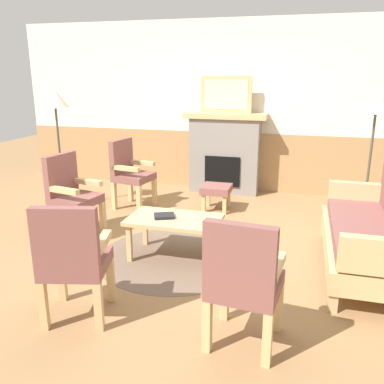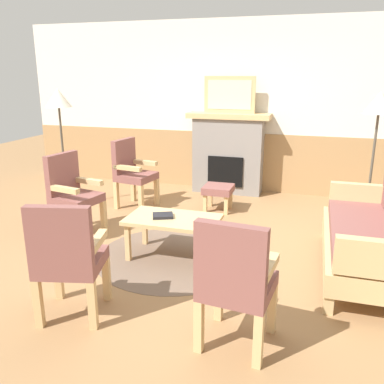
# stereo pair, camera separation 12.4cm
# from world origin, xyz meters

# --- Properties ---
(ground_plane) EXTENTS (14.00, 14.00, 0.00)m
(ground_plane) POSITION_xyz_m (0.00, 0.00, 0.00)
(ground_plane) COLOR #997047
(wall_back) EXTENTS (7.20, 0.14, 2.70)m
(wall_back) POSITION_xyz_m (0.00, 2.60, 1.31)
(wall_back) COLOR silver
(wall_back) RESTS_ON ground_plane
(fireplace) EXTENTS (1.30, 0.44, 1.28)m
(fireplace) POSITION_xyz_m (0.00, 2.35, 0.65)
(fireplace) COLOR gray
(fireplace) RESTS_ON ground_plane
(framed_picture) EXTENTS (0.80, 0.04, 0.56)m
(framed_picture) POSITION_xyz_m (0.00, 2.35, 1.56)
(framed_picture) COLOR tan
(framed_picture) RESTS_ON fireplace
(couch) EXTENTS (0.70, 1.80, 0.98)m
(couch) POSITION_xyz_m (1.89, -0.05, 0.40)
(couch) COLOR tan
(couch) RESTS_ON ground_plane
(coffee_table) EXTENTS (0.96, 0.56, 0.44)m
(coffee_table) POSITION_xyz_m (-0.02, -0.26, 0.39)
(coffee_table) COLOR tan
(coffee_table) RESTS_ON ground_plane
(round_rug) EXTENTS (1.64, 1.64, 0.01)m
(round_rug) POSITION_xyz_m (-0.02, -0.26, 0.00)
(round_rug) COLOR brown
(round_rug) RESTS_ON ground_plane
(book_on_table) EXTENTS (0.26, 0.24, 0.03)m
(book_on_table) POSITION_xyz_m (-0.13, -0.27, 0.46)
(book_on_table) COLOR black
(book_on_table) RESTS_ON coffee_table
(footstool) EXTENTS (0.40, 0.40, 0.36)m
(footstool) POSITION_xyz_m (0.08, 1.38, 0.28)
(footstool) COLOR tan
(footstool) RESTS_ON ground_plane
(armchair_near_fireplace) EXTENTS (0.56, 0.56, 0.98)m
(armchair_near_fireplace) POSITION_xyz_m (-1.39, 0.02, 0.54)
(armchair_near_fireplace) COLOR tan
(armchair_near_fireplace) RESTS_ON ground_plane
(armchair_by_window_left) EXTENTS (0.55, 0.55, 0.98)m
(armchair_by_window_left) POSITION_xyz_m (-1.17, 1.21, 0.54)
(armchair_by_window_left) COLOR tan
(armchair_by_window_left) RESTS_ON ground_plane
(armchair_front_left) EXTENTS (0.53, 0.53, 0.98)m
(armchair_front_left) POSITION_xyz_m (0.88, -1.54, 0.54)
(armchair_front_left) COLOR tan
(armchair_front_left) RESTS_ON ground_plane
(armchair_front_center) EXTENTS (0.58, 0.58, 0.98)m
(armchair_front_center) POSITION_xyz_m (-0.42, -1.56, 0.54)
(armchair_front_center) COLOR tan
(armchair_front_center) RESTS_ON ground_plane
(floor_lamp_by_couch) EXTENTS (0.36, 0.36, 1.68)m
(floor_lamp_by_couch) POSITION_xyz_m (2.01, 1.22, 1.45)
(floor_lamp_by_couch) COLOR #332D28
(floor_lamp_by_couch) RESTS_ON ground_plane
(floor_lamp_by_chairs) EXTENTS (0.36, 0.36, 1.68)m
(floor_lamp_by_chairs) POSITION_xyz_m (-2.12, 0.96, 1.45)
(floor_lamp_by_chairs) COLOR #332D28
(floor_lamp_by_chairs) RESTS_ON ground_plane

